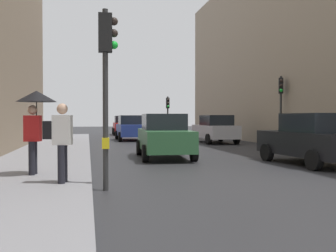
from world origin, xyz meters
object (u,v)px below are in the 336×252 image
Objects in this scene: car_blue_van at (131,128)px; traffic_light_far_median at (168,109)px; car_silver_hatchback at (215,129)px; pedestrian_with_umbrella at (35,109)px; pedestrian_with_black_backpack at (60,138)px; car_red_sedan at (124,125)px; traffic_light_mid_street at (281,98)px; car_green_estate at (164,136)px; car_dark_suv at (312,139)px; traffic_light_near_left at (106,66)px.

traffic_light_far_median is at bearing 40.87° from car_blue_van.
pedestrian_with_umbrella is (-9.24, -12.98, 0.96)m from car_silver_hatchback.
pedestrian_with_umbrella reaches higher than pedestrian_with_black_backpack.
car_red_sedan is 1.01× the size of car_blue_van.
car_blue_van is at bearing 132.36° from traffic_light_mid_street.
traffic_light_far_median is 15.26m from car_green_estate.
car_silver_hatchback is at bearing 54.57° from pedestrian_with_umbrella.
car_blue_van is 17.40m from pedestrian_with_umbrella.
pedestrian_with_black_backpack is at bearing -159.83° from car_dark_suv.
pedestrian_with_umbrella reaches higher than car_green_estate.
pedestrian_with_black_backpack is (-1.01, 0.27, -1.59)m from traffic_light_near_left.
traffic_light_mid_street is 0.91× the size of car_silver_hatchback.
pedestrian_with_black_backpack reaches higher than car_silver_hatchback.
car_green_estate is at bearing 48.07° from pedestrian_with_umbrella.
car_silver_hatchback and car_dark_suv have the same top height.
car_green_estate is (2.59, 6.48, -1.88)m from traffic_light_near_left.
car_blue_van is (-0.00, 12.04, 0.00)m from car_green_estate.
car_red_sedan is 27.02m from pedestrian_with_black_backpack.
car_dark_suv is at bearing 10.02° from pedestrian_with_umbrella.
traffic_light_mid_street is 14.44m from traffic_light_near_left.
traffic_light_far_median is 7.01m from car_silver_hatchback.
pedestrian_with_black_backpack reaches higher than car_green_estate.
car_blue_van is at bearing 142.06° from car_silver_hatchback.
car_blue_van is 15.93m from car_dark_suv.
pedestrian_with_umbrella is (-4.30, -16.83, 0.96)m from car_blue_van.
car_red_sedan is (0.25, 20.53, 0.00)m from car_green_estate.
traffic_light_far_median is 0.77× the size of car_silver_hatchback.
traffic_light_mid_street reaches higher than car_green_estate.
car_blue_van is 18.61m from pedestrian_with_black_backpack.
car_blue_van is (2.59, 18.52, -1.88)m from traffic_light_near_left.
car_blue_van is at bearing -91.73° from car_red_sedan.
car_green_estate is at bearing -102.31° from traffic_light_far_median.
traffic_light_far_median reaches higher than car_silver_hatchback.
pedestrian_with_black_backpack is (-3.59, -18.26, 0.29)m from car_blue_van.
traffic_light_near_left is 0.92× the size of car_dark_suv.
car_blue_van is (-0.26, -8.49, 0.00)m from car_red_sedan.
car_green_estate is 7.19m from pedestrian_with_black_backpack.
car_blue_van is at bearing -139.13° from traffic_light_far_median.
car_red_sedan is 1.00× the size of car_silver_hatchback.
traffic_light_near_left reaches higher than traffic_light_mid_street.
pedestrian_with_umbrella is (-8.82, -1.56, 0.96)m from car_dark_suv.
car_silver_hatchback and car_blue_van have the same top height.
traffic_light_far_median is (-4.02, 10.77, -0.39)m from traffic_light_mid_street.
traffic_light_near_left is 1.87× the size of pedestrian_with_umbrella.
traffic_light_mid_street reaches higher than car_red_sedan.
car_blue_van is (-3.24, -2.81, -1.39)m from traffic_light_far_median.
traffic_light_near_left is at bearing -96.01° from car_red_sedan.
traffic_light_mid_street is 5.05m from car_silver_hatchback.
pedestrian_with_black_backpack is at bearing -63.51° from pedestrian_with_umbrella.
car_silver_hatchback is (4.68, -12.34, 0.00)m from car_red_sedan.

